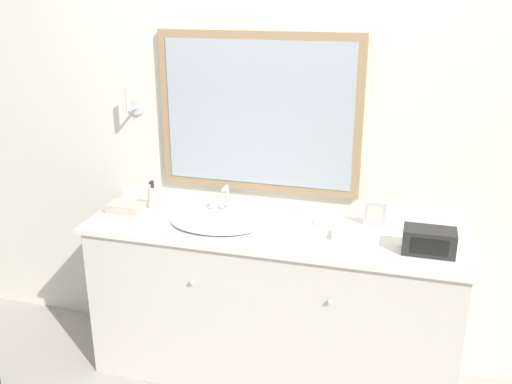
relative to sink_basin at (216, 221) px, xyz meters
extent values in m
cube|color=silver|center=(0.31, 0.34, 0.34)|extent=(8.00, 0.06, 2.55)
cube|color=#997A56|center=(0.16, 0.30, 0.54)|extent=(1.14, 0.04, 0.88)
cube|color=#9EA8B2|center=(0.16, 0.28, 0.54)|extent=(1.05, 0.01, 0.79)
cylinder|color=silver|center=(-0.59, 0.30, 0.53)|extent=(0.09, 0.01, 0.09)
cylinder|color=silver|center=(-0.59, 0.25, 0.53)|extent=(0.02, 0.10, 0.02)
cylinder|color=white|center=(-0.59, 0.20, 0.60)|extent=(0.02, 0.02, 0.14)
cube|color=beige|center=(0.31, 0.02, -0.49)|extent=(1.98, 0.55, 0.88)
cube|color=silver|center=(0.31, 0.02, -0.03)|extent=(2.04, 0.58, 0.03)
sphere|color=silver|center=(-0.05, -0.26, -0.24)|extent=(0.02, 0.02, 0.02)
sphere|color=silver|center=(0.67, -0.26, -0.24)|extent=(0.02, 0.02, 0.02)
ellipsoid|color=white|center=(0.00, -0.01, 0.00)|extent=(0.50, 0.35, 0.03)
cylinder|color=silver|center=(0.00, 0.19, 0.00)|extent=(0.06, 0.06, 0.03)
cylinder|color=silver|center=(0.00, 0.19, 0.07)|extent=(0.02, 0.02, 0.13)
cylinder|color=silver|center=(0.00, 0.15, 0.14)|extent=(0.02, 0.07, 0.02)
cylinder|color=white|center=(-0.07, 0.19, 0.01)|extent=(0.06, 0.02, 0.02)
cylinder|color=white|center=(0.08, 0.19, 0.01)|extent=(0.06, 0.02, 0.02)
cylinder|color=beige|center=(-0.43, 0.13, 0.05)|extent=(0.06, 0.06, 0.13)
cylinder|color=black|center=(-0.43, 0.13, 0.13)|extent=(0.02, 0.02, 0.04)
cube|color=black|center=(-0.43, 0.12, 0.14)|extent=(0.02, 0.03, 0.01)
cube|color=black|center=(1.10, -0.05, 0.04)|extent=(0.25, 0.14, 0.12)
cube|color=black|center=(1.10, -0.12, 0.04)|extent=(0.18, 0.01, 0.08)
cube|color=#B2B2B7|center=(0.83, 0.21, 0.05)|extent=(0.11, 0.01, 0.14)
cube|color=beige|center=(0.83, 0.20, 0.05)|extent=(0.08, 0.00, 0.10)
cube|color=silver|center=(0.70, 0.01, 0.00)|extent=(0.14, 0.11, 0.04)
cube|color=#B7A899|center=(-0.56, 0.03, 0.01)|extent=(0.20, 0.12, 0.05)
cube|color=#ADADB2|center=(0.59, 0.17, -0.01)|extent=(0.18, 0.09, 0.01)
camera|label=1|loc=(0.98, -2.69, 1.19)|focal=40.00mm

